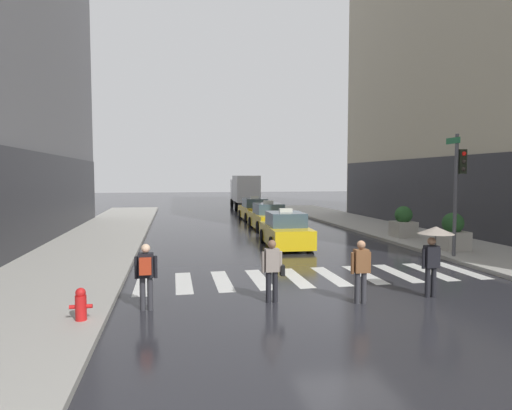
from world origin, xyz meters
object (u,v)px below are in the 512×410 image
object	(u,v)px
pedestrian_with_backpack	(146,272)
pedestrian_with_handbag	(272,267)
box_truck	(245,191)
planter_near_corner	(453,233)
pedestrian_plain_coat	(361,268)
taxi_third	(254,210)
pedestrian_with_umbrella	(434,242)
taxi_lead	(285,231)
traffic_light_pole	(458,177)
planter_mid_block	(403,223)
taxi_second	(268,218)
fire_hydrant	(81,304)

from	to	relation	value
pedestrian_with_backpack	pedestrian_with_handbag	size ratio (longest dim) A/B	1.00
box_truck	planter_near_corner	xyz separation A→B (m)	(4.71, -26.32, -0.98)
box_truck	pedestrian_plain_coat	world-z (taller)	box_truck
taxi_third	pedestrian_with_umbrella	size ratio (longest dim) A/B	2.35
box_truck	pedestrian_with_handbag	distance (m)	32.32
taxi_lead	pedestrian_with_backpack	bearing A→B (deg)	-123.29
traffic_light_pole	box_truck	world-z (taller)	traffic_light_pole
pedestrian_with_backpack	pedestrian_plain_coat	xyz separation A→B (m)	(5.42, -0.43, -0.03)
pedestrian_with_handbag	planter_mid_block	world-z (taller)	planter_mid_block
pedestrian_with_umbrella	traffic_light_pole	bearing A→B (deg)	49.31
box_truck	pedestrian_with_umbrella	xyz separation A→B (m)	(-0.07, -32.31, -0.34)
taxi_second	fire_hydrant	size ratio (longest dim) A/B	6.31
taxi_lead	planter_near_corner	size ratio (longest dim) A/B	2.88
box_truck	pedestrian_plain_coat	size ratio (longest dim) A/B	4.62
pedestrian_with_umbrella	box_truck	bearing A→B (deg)	89.88
pedestrian_with_backpack	taxi_second	bearing A→B (deg)	67.36
planter_near_corner	planter_mid_block	size ratio (longest dim) A/B	1.00
taxi_third	pedestrian_with_backpack	world-z (taller)	taxi_third
planter_mid_block	traffic_light_pole	bearing A→B (deg)	-97.94
pedestrian_with_handbag	planter_near_corner	xyz separation A→B (m)	(9.22, 5.67, -0.06)
pedestrian_with_backpack	planter_mid_block	world-z (taller)	planter_mid_block
traffic_light_pole	fire_hydrant	world-z (taller)	traffic_light_pole
fire_hydrant	planter_mid_block	world-z (taller)	planter_mid_block
planter_mid_block	pedestrian_with_handbag	bearing A→B (deg)	-133.37
fire_hydrant	planter_mid_block	size ratio (longest dim) A/B	0.45
pedestrian_with_umbrella	planter_near_corner	world-z (taller)	pedestrian_with_umbrella
traffic_light_pole	fire_hydrant	size ratio (longest dim) A/B	6.67
traffic_light_pole	pedestrian_with_umbrella	bearing A→B (deg)	-130.69
fire_hydrant	planter_mid_block	distance (m)	17.52
taxi_lead	pedestrian_plain_coat	xyz separation A→B (m)	(-0.43, -9.34, 0.21)
taxi_second	pedestrian_plain_coat	bearing A→B (deg)	-93.73
pedestrian_with_umbrella	pedestrian_with_handbag	world-z (taller)	pedestrian_with_umbrella
fire_hydrant	planter_mid_block	xyz separation A→B (m)	(13.78, 10.82, 0.37)
taxi_lead	taxi_second	world-z (taller)	same
pedestrian_plain_coat	pedestrian_with_handbag	bearing A→B (deg)	166.38
box_truck	pedestrian_with_umbrella	distance (m)	32.31
taxi_third	pedestrian_with_backpack	bearing A→B (deg)	-107.35
taxi_third	planter_near_corner	distance (m)	16.74
traffic_light_pole	pedestrian_with_handbag	distance (m)	9.83
taxi_second	taxi_third	size ratio (longest dim) A/B	1.00
taxi_third	planter_near_corner	size ratio (longest dim) A/B	2.85
taxi_second	planter_near_corner	distance (m)	11.39
traffic_light_pole	taxi_lead	world-z (taller)	traffic_light_pole
taxi_lead	pedestrian_with_handbag	world-z (taller)	taxi_lead
pedestrian_with_umbrella	planter_near_corner	bearing A→B (deg)	51.42
pedestrian_with_backpack	planter_near_corner	world-z (taller)	planter_near_corner
pedestrian_plain_coat	traffic_light_pole	bearing A→B (deg)	38.18
box_truck	planter_near_corner	size ratio (longest dim) A/B	4.76
taxi_lead	planter_near_corner	xyz separation A→B (m)	(6.57, -3.13, 0.15)
pedestrian_with_umbrella	pedestrian_plain_coat	bearing A→B (deg)	-174.35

